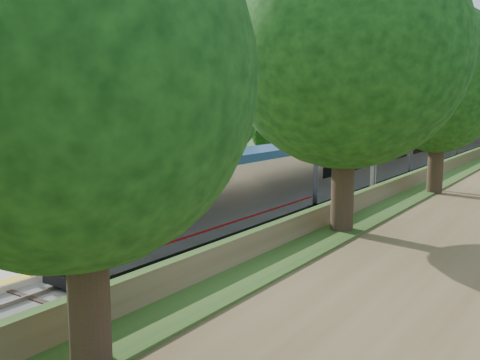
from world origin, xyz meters
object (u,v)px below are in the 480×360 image
Objects in this scene: signal_gantry at (455,123)px; station_building at (188,136)px; signal_platform at (18,173)px; lamppost_far at (66,213)px; signal_farside at (372,162)px; train at (445,143)px.

station_building is at bearing -123.38° from signal_gantry.
signal_platform is at bearing -96.28° from signal_gantry.
signal_farside is at bearing 47.69° from lamppost_far.
signal_platform is 16.26m from signal_farside.
signal_gantry is 46.58m from lamppost_far.
train is at bearing 86.08° from lamppost_far.
signal_platform is at bearing -64.99° from station_building.
signal_farside reaches higher than lamppost_far.
station_building is 23.60m from lamppost_far.
signal_farside is at bearing -27.06° from station_building.
station_building is 26.25m from signal_platform.
station_building is 1.02× the size of signal_gantry.
lamppost_far is 0.63× the size of signal_farside.
station_building is at bearing -113.73° from train.
station_building reaches higher than signal_gantry.
station_building is at bearing 152.94° from signal_farside.
station_building is 29.94m from signal_gantry.
train is 28.41× the size of lamppost_far.
signal_gantry reaches higher than train.
train is 17.96× the size of signal_platform.
train is (-2.47, 6.85, -2.67)m from signal_gantry.
station_building is at bearing 115.01° from signal_platform.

